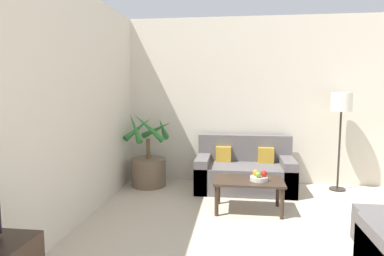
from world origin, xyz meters
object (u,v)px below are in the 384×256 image
apple_green (258,175)px  fruit_bowl (259,179)px  coffee_table (249,184)px  orange_fruit (256,173)px  floor_lamp (341,108)px  apple_red (264,174)px  potted_palm (149,164)px  sofa_loveseat (244,172)px

apple_green → fruit_bowl: bearing=74.8°
coffee_table → apple_green: (0.11, -0.07, 0.15)m
orange_fruit → apple_green: bearing=-72.7°
floor_lamp → apple_red: 1.82m
coffee_table → apple_green: apple_green is taller
potted_palm → apple_green: size_ratio=16.69×
potted_palm → apple_green: bearing=-31.2°
potted_palm → floor_lamp: bearing=3.1°
coffee_table → sofa_loveseat: bearing=91.9°
sofa_loveseat → apple_green: 1.05m
sofa_loveseat → apple_red: bearing=-77.4°
apple_red → sofa_loveseat: bearing=102.6°
potted_palm → fruit_bowl: (1.67, -0.96, 0.08)m
apple_red → orange_fruit: size_ratio=1.05×
orange_fruit → apple_red: bearing=-22.4°
fruit_bowl → orange_fruit: 0.09m
floor_lamp → fruit_bowl: floor_lamp is taller
fruit_bowl → orange_fruit: (-0.04, 0.04, 0.07)m
potted_palm → apple_red: (1.73, -0.96, 0.15)m
coffee_table → fruit_bowl: fruit_bowl is taller
potted_palm → apple_red: bearing=-29.1°
floor_lamp → apple_green: 1.90m
coffee_table → orange_fruit: bearing=6.2°
coffee_table → fruit_bowl: size_ratio=3.95×
apple_green → orange_fruit: bearing=107.3°
potted_palm → sofa_loveseat: size_ratio=0.82×
sofa_loveseat → apple_green: bearing=-81.9°
potted_palm → coffee_table: 1.81m
sofa_loveseat → orange_fruit: bearing=-82.8°
fruit_bowl → apple_green: (-0.01, -0.05, 0.06)m
potted_palm → apple_red: 1.99m
apple_green → floor_lamp: bearing=42.4°
apple_red → apple_green: apple_red is taller
floor_lamp → orange_fruit: floor_lamp is taller
apple_red → floor_lamp: bearing=42.9°
potted_palm → fruit_bowl: bearing=-29.9°
sofa_loveseat → apple_red: 1.02m
sofa_loveseat → fruit_bowl: sofa_loveseat is taller
apple_green → orange_fruit: size_ratio=0.92×
coffee_table → apple_green: size_ratio=12.13×
potted_palm → fruit_bowl: 1.93m
floor_lamp → apple_red: bearing=-137.1°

